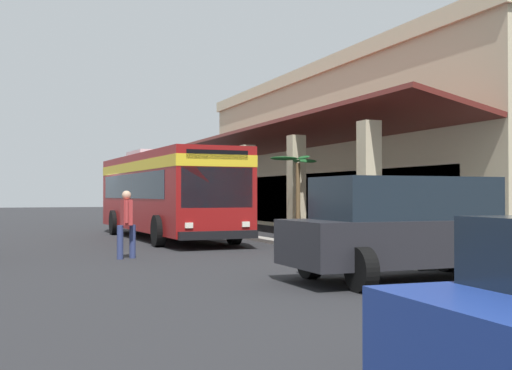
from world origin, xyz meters
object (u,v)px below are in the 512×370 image
object	(u,v)px
pedestrian	(126,220)
transit_bus	(165,189)
parked_suv_charcoal	(408,227)
potted_palm	(298,220)

from	to	relation	value
pedestrian	transit_bus	bearing A→B (deg)	159.07
parked_suv_charcoal	pedestrian	bearing A→B (deg)	-145.63
parked_suv_charcoal	transit_bus	bearing A→B (deg)	-173.48
transit_bus	pedestrian	distance (m)	7.67
transit_bus	potted_palm	world-z (taller)	transit_bus
parked_suv_charcoal	potted_palm	world-z (taller)	potted_palm
transit_bus	pedestrian	world-z (taller)	transit_bus
pedestrian	potted_palm	size ratio (longest dim) A/B	0.57
potted_palm	parked_suv_charcoal	bearing A→B (deg)	-14.13
transit_bus	potted_palm	bearing A→B (deg)	58.22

